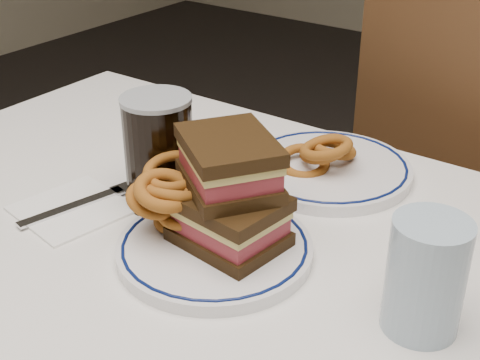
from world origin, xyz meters
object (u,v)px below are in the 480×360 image
Objects in this scene: reuben_sandwich at (229,191)px; beer_mug at (161,151)px; main_plate at (215,248)px; far_plate at (327,169)px; chair_far at (470,195)px.

beer_mug reaches higher than reuben_sandwich.
far_plate is (0.01, 0.28, 0.00)m from main_plate.
chair_far is 5.94× the size of beer_mug.
reuben_sandwich is 0.64× the size of far_plate.
chair_far is 0.79m from beer_mug.
main_plate and far_plate have the same top height.
reuben_sandwich is at bearing -98.52° from chair_far.
reuben_sandwich reaches higher than far_plate.
far_plate is at bearing 55.76° from beer_mug.
chair_far is 0.79m from main_plate.
beer_mug reaches higher than far_plate.
chair_far is 5.77× the size of reuben_sandwich.
chair_far is 0.79m from reuben_sandwich.
main_plate is at bearing -108.17° from reuben_sandwich.
chair_far reaches higher than far_plate.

